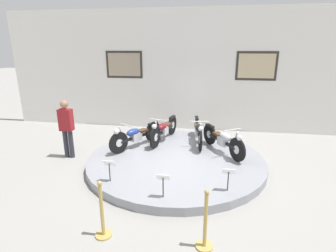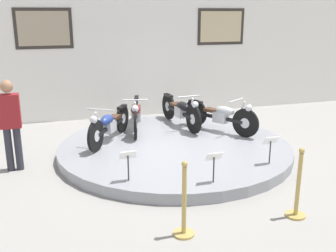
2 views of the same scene
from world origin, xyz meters
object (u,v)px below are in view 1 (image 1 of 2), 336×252
(motorcycle_maroon, at_px, (164,129))
(stanchion_post_right_of_entry, at_px, (205,229))
(motorcycle_black, at_px, (198,131))
(info_placard_front_right, at_px, (229,174))
(info_placard_front_left, at_px, (109,166))
(visitor_standing, at_px, (67,126))
(motorcycle_blue, at_px, (136,135))
(stanchion_post_left_of_entry, at_px, (102,218))
(motorcycle_silver, at_px, (223,140))
(info_placard_front_centre, at_px, (163,180))

(motorcycle_maroon, xyz_separation_m, stanchion_post_right_of_entry, (1.38, -4.21, -0.24))
(motorcycle_black, relative_size, info_placard_front_right, 3.89)
(info_placard_front_left, relative_size, info_placard_front_right, 1.00)
(visitor_standing, bearing_deg, stanchion_post_right_of_entry, -37.26)
(motorcycle_maroon, bearing_deg, info_placard_front_right, -56.61)
(motorcycle_blue, bearing_deg, info_placard_front_left, -90.43)
(stanchion_post_right_of_entry, bearing_deg, info_placard_front_left, 145.31)
(visitor_standing, relative_size, stanchion_post_left_of_entry, 1.62)
(motorcycle_silver, bearing_deg, visitor_standing, -172.71)
(info_placard_front_left, distance_m, visitor_standing, 2.39)
(visitor_standing, bearing_deg, motorcycle_black, 18.72)
(motorcycle_blue, distance_m, info_placard_front_right, 3.27)
(motorcycle_black, xyz_separation_m, stanchion_post_left_of_entry, (-1.37, -4.21, -0.24))
(info_placard_front_left, relative_size, info_placard_front_centre, 1.00)
(motorcycle_blue, xyz_separation_m, stanchion_post_left_of_entry, (0.42, -3.53, -0.23))
(motorcycle_black, distance_m, stanchion_post_left_of_entry, 4.43)
(info_placard_front_left, height_order, visitor_standing, visitor_standing)
(info_placard_front_centre, bearing_deg, motorcycle_silver, 63.62)
(motorcycle_black, xyz_separation_m, stanchion_post_right_of_entry, (0.30, -4.21, -0.24))
(motorcycle_blue, distance_m, motorcycle_maroon, 0.98)
(motorcycle_silver, bearing_deg, motorcycle_black, 136.99)
(info_placard_front_right, relative_size, stanchion_post_right_of_entry, 0.50)
(motorcycle_silver, relative_size, visitor_standing, 1.03)
(motorcycle_blue, xyz_separation_m, motorcycle_maroon, (0.72, 0.67, 0.01))
(info_placard_front_left, relative_size, stanchion_post_right_of_entry, 0.50)
(stanchion_post_left_of_entry, height_order, stanchion_post_right_of_entry, same)
(info_placard_front_left, distance_m, stanchion_post_left_of_entry, 1.54)
(info_placard_front_centre, height_order, visitor_standing, visitor_standing)
(motorcycle_black, bearing_deg, info_placard_front_right, -75.01)
(info_placard_front_centre, xyz_separation_m, info_placard_front_right, (1.27, 0.45, 0.00))
(motorcycle_blue, bearing_deg, stanchion_post_left_of_entry, -83.29)
(motorcycle_silver, relative_size, stanchion_post_left_of_entry, 1.67)
(visitor_standing, height_order, stanchion_post_right_of_entry, visitor_standing)
(motorcycle_black, xyz_separation_m, motorcycle_silver, (0.72, -0.67, -0.01))
(stanchion_post_right_of_entry, bearing_deg, motorcycle_silver, 83.30)
(stanchion_post_right_of_entry, bearing_deg, motorcycle_blue, 120.64)
(motorcycle_black, bearing_deg, motorcycle_silver, -43.01)
(motorcycle_silver, bearing_deg, info_placard_front_left, -140.58)
(motorcycle_blue, height_order, stanchion_post_right_of_entry, stanchion_post_right_of_entry)
(motorcycle_blue, xyz_separation_m, info_placard_front_right, (2.53, -2.07, -0.01))
(info_placard_front_right, distance_m, stanchion_post_right_of_entry, 1.54)
(motorcycle_blue, xyz_separation_m, visitor_standing, (-1.82, -0.55, 0.36))
(motorcycle_silver, xyz_separation_m, info_placard_front_right, (0.02, -2.07, -0.01))
(info_placard_front_centre, distance_m, visitor_standing, 3.68)
(info_placard_front_right, bearing_deg, info_placard_front_centre, -160.34)
(motorcycle_blue, bearing_deg, visitor_standing, -163.10)
(motorcycle_blue, bearing_deg, motorcycle_maroon, 43.18)
(info_placard_front_right, xyz_separation_m, stanchion_post_right_of_entry, (-0.43, -1.46, -0.22))
(info_placard_front_centre, bearing_deg, info_placard_front_right, 19.66)
(info_placard_front_left, height_order, info_placard_front_centre, same)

